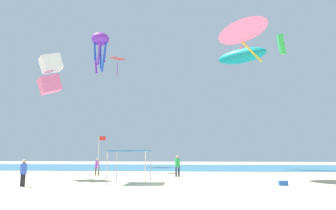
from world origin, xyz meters
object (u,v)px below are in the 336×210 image
object	(u,v)px
person_leftmost	(23,171)
canopy_tent	(130,153)
kite_octopus_purple	(100,41)
kite_inflatable_teal	(242,56)
person_central	(177,164)
kite_diamond_red	(118,60)
person_near_tent	(97,165)
banner_flag	(99,153)
kite_parafoil_green	(281,44)
kite_box_white	(50,74)
cooler_box	(283,183)
kite_delta_pink	(242,28)

from	to	relation	value
person_leftmost	canopy_tent	bearing A→B (deg)	-125.69
kite_octopus_purple	kite_inflatable_teal	world-z (taller)	kite_octopus_purple
kite_inflatable_teal	person_central	bearing A→B (deg)	88.87
kite_octopus_purple	kite_diamond_red	world-z (taller)	kite_octopus_purple
person_near_tent	person_central	world-z (taller)	person_central
person_leftmost	banner_flag	size ratio (longest dim) A/B	0.48
kite_parafoil_green	kite_box_white	distance (m)	22.64
kite_parafoil_green	kite_diamond_red	distance (m)	18.54
kite_octopus_purple	kite_diamond_red	xyz separation A→B (m)	(6.29, -12.52, -7.43)
cooler_box	kite_diamond_red	world-z (taller)	kite_diamond_red
cooler_box	canopy_tent	bearing A→B (deg)	176.89
canopy_tent	kite_box_white	world-z (taller)	kite_box_white
kite_inflatable_teal	banner_flag	bearing A→B (deg)	77.88
kite_parafoil_green	kite_diamond_red	xyz separation A→B (m)	(-18.11, 3.97, 0.11)
banner_flag	person_near_tent	bearing A→B (deg)	109.71
banner_flag	kite_parafoil_green	bearing A→B (deg)	17.31
canopy_tent	kite_inflatable_teal	bearing A→B (deg)	59.33
kite_octopus_purple	kite_parafoil_green	distance (m)	30.39
cooler_box	kite_octopus_purple	bearing A→B (deg)	128.88
person_leftmost	kite_inflatable_teal	size ratio (longest dim) A/B	0.23
person_leftmost	kite_inflatable_teal	bearing A→B (deg)	-97.00
person_central	kite_box_white	size ratio (longest dim) A/B	0.51
kite_box_white	cooler_box	bearing A→B (deg)	-138.95
person_central	kite_octopus_purple	bearing A→B (deg)	-98.99
kite_parafoil_green	kite_diamond_red	size ratio (longest dim) A/B	2.78
person_central	kite_box_white	bearing A→B (deg)	-28.63
canopy_tent	person_central	xyz separation A→B (m)	(3.04, 6.21, -1.02)
person_near_tent	kite_inflatable_teal	xyz separation A→B (m)	(16.02, 11.95, 14.45)
kite_diamond_red	kite_delta_pink	xyz separation A→B (m)	(13.32, -8.99, -0.35)
cooler_box	kite_parafoil_green	size ratio (longest dim) A/B	0.09
banner_flag	cooler_box	world-z (taller)	banner_flag
banner_flag	kite_diamond_red	distance (m)	14.54
person_leftmost	person_central	distance (m)	12.81
banner_flag	kite_inflatable_teal	bearing A→B (deg)	46.28
cooler_box	kite_delta_pink	xyz separation A→B (m)	(-1.42, 4.56, 12.74)
person_leftmost	kite_inflatable_teal	distance (m)	31.48
person_central	kite_diamond_red	world-z (taller)	kite_diamond_red
person_central	cooler_box	bearing A→B (deg)	92.24
person_leftmost	kite_box_white	size ratio (longest dim) A/B	0.46
canopy_tent	kite_diamond_red	size ratio (longest dim) A/B	1.16
kite_parafoil_green	kite_inflatable_teal	bearing A→B (deg)	-152.80
person_central	kite_parafoil_green	distance (m)	16.28
person_leftmost	person_central	bearing A→B (deg)	-104.66
person_near_tent	kite_octopus_purple	bearing A→B (deg)	-113.38
person_near_tent	person_central	size ratio (longest dim) A/B	0.84
canopy_tent	kite_inflatable_teal	xyz separation A→B (m)	(11.36, 19.16, 13.26)
canopy_tent	kite_octopus_purple	xyz separation A→B (m)	(-10.78, 25.51, 18.56)
kite_box_white	kite_inflatable_teal	distance (m)	25.84
person_central	kite_parafoil_green	size ratio (longest dim) A/B	0.29
kite_octopus_purple	banner_flag	bearing A→B (deg)	-110.18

